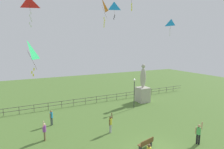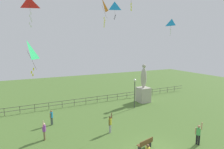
{
  "view_description": "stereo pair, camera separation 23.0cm",
  "coord_description": "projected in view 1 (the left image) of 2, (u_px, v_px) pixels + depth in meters",
  "views": [
    {
      "loc": [
        -8.54,
        -9.94,
        8.24
      ],
      "look_at": [
        -0.14,
        7.0,
        5.29
      ],
      "focal_mm": 28.57,
      "sensor_mm": 36.0,
      "label": 1
    },
    {
      "loc": [
        -8.33,
        -10.04,
        8.24
      ],
      "look_at": [
        -0.14,
        7.0,
        5.29
      ],
      "focal_mm": 28.57,
      "sensor_mm": 36.0,
      "label": 2
    }
  ],
  "objects": [
    {
      "name": "statue_monument",
      "position": [
        143.0,
        90.0,
        26.75
      ],
      "size": [
        1.72,
        1.72,
        5.71
      ],
      "color": "#B2AD9E",
      "rests_on": "ground_plane"
    },
    {
      "name": "lamppost",
      "position": [
        134.0,
        87.0,
        23.79
      ],
      "size": [
        0.36,
        0.36,
        4.04
      ],
      "color": "#38383D",
      "rests_on": "ground_plane"
    },
    {
      "name": "park_bench",
      "position": [
        146.0,
        143.0,
        14.5
      ],
      "size": [
        1.55,
        0.71,
        0.85
      ],
      "color": "brown",
      "rests_on": "ground_plane"
    },
    {
      "name": "person_0",
      "position": [
        199.0,
        133.0,
        15.09
      ],
      "size": [
        0.34,
        0.55,
        2.05
      ],
      "color": "black",
      "rests_on": "ground_plane"
    },
    {
      "name": "person_2",
      "position": [
        44.0,
        130.0,
        15.7
      ],
      "size": [
        0.34,
        0.49,
        1.89
      ],
      "color": "brown",
      "rests_on": "ground_plane"
    },
    {
      "name": "person_3",
      "position": [
        111.0,
        123.0,
        17.12
      ],
      "size": [
        0.49,
        0.33,
        1.94
      ],
      "color": "#99999E",
      "rests_on": "ground_plane"
    },
    {
      "name": "person_4",
      "position": [
        51.0,
        117.0,
        18.76
      ],
      "size": [
        0.37,
        0.38,
        1.63
      ],
      "color": "#3F4C47",
      "rests_on": "ground_plane"
    },
    {
      "name": "kite_0",
      "position": [
        114.0,
        7.0,
        23.7
      ],
      "size": [
        1.31,
        0.94,
        2.32
      ],
      "color": "#198CD1"
    },
    {
      "name": "kite_1",
      "position": [
        27.0,
        51.0,
        13.43
      ],
      "size": [
        1.11,
        1.22,
        2.72
      ],
      "color": "#1EB759"
    },
    {
      "name": "kite_2",
      "position": [
        171.0,
        23.0,
        21.46
      ],
      "size": [
        0.61,
        1.01,
        2.02
      ],
      "color": "#198CD1"
    },
    {
      "name": "kite_4",
      "position": [
        102.0,
        6.0,
        18.68
      ],
      "size": [
        0.89,
        0.8,
        2.93
      ],
      "color": "orange"
    },
    {
      "name": "kite_5",
      "position": [
        29.0,
        3.0,
        15.04
      ],
      "size": [
        1.23,
        0.66,
        2.52
      ],
      "color": "red"
    },
    {
      "name": "waterfront_railing",
      "position": [
        90.0,
        99.0,
        25.99
      ],
      "size": [
        36.03,
        0.06,
        0.95
      ],
      "color": "#4C4742",
      "rests_on": "ground_plane"
    }
  ]
}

